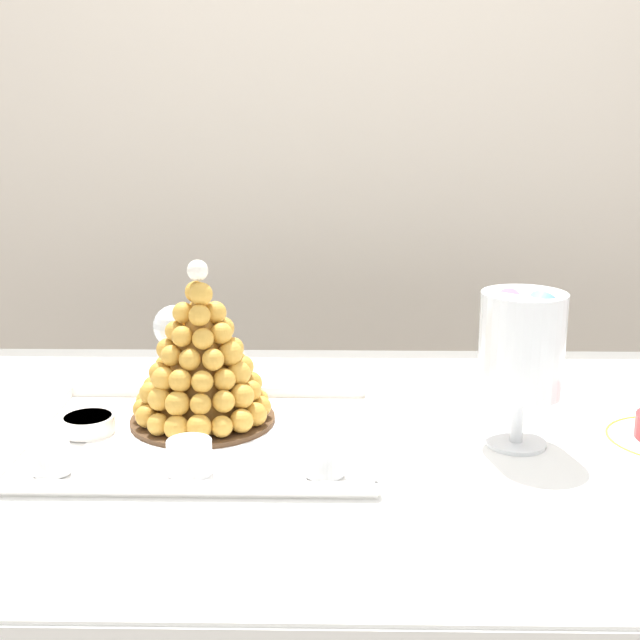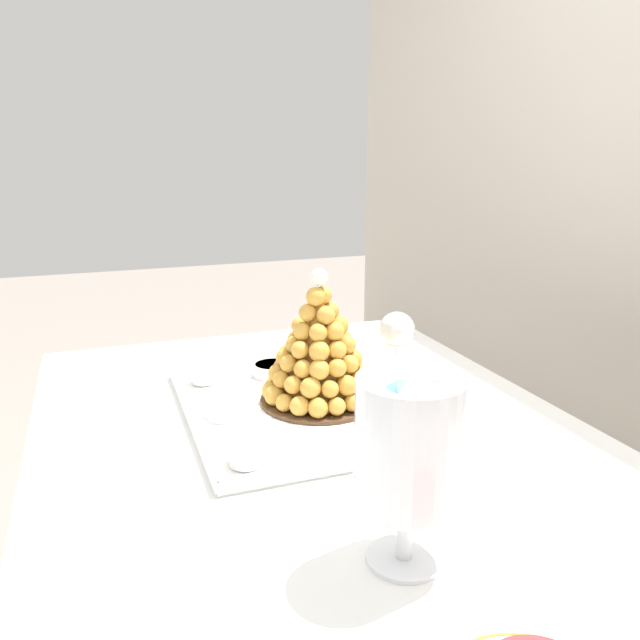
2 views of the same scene
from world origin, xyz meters
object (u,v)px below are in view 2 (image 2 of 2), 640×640
object	(u,v)px
dessert_cup_left	(204,372)
macaron_goblet	(408,445)
wine_glass	(397,332)
dessert_cup_mid_left	(223,406)
croquembouche	(319,352)
creme_brulee_ramekin	(271,369)
dessert_cup_centre	(246,448)
serving_tray	(289,408)

from	to	relation	value
dessert_cup_left	macaron_goblet	world-z (taller)	macaron_goblet
dessert_cup_left	wine_glass	xyz separation A→B (m)	(0.10, 0.41, 0.07)
dessert_cup_mid_left	wine_glass	size ratio (longest dim) A/B	0.42
croquembouche	creme_brulee_ramekin	distance (m)	0.20
dessert_cup_centre	serving_tray	bearing A→B (deg)	145.64
dessert_cup_left	dessert_cup_centre	distance (m)	0.38
dessert_cup_mid_left	creme_brulee_ramekin	bearing A→B (deg)	142.00
dessert_cup_left	dessert_cup_mid_left	size ratio (longest dim) A/B	0.83
dessert_cup_mid_left	croquembouche	bearing A→B (deg)	93.27
wine_glass	dessert_cup_mid_left	bearing A→B (deg)	-77.09
creme_brulee_ramekin	wine_glass	xyz separation A→B (m)	(0.09, 0.26, 0.08)
serving_tray	macaron_goblet	xyz separation A→B (m)	(0.49, -0.00, 0.15)
dessert_cup_left	wine_glass	world-z (taller)	wine_glass
croquembouche	macaron_goblet	distance (m)	0.50
dessert_cup_mid_left	dessert_cup_centre	distance (m)	0.19
creme_brulee_ramekin	wine_glass	distance (m)	0.29
croquembouche	serving_tray	bearing A→B (deg)	-83.05
serving_tray	wine_glass	world-z (taller)	wine_glass
croquembouche	dessert_cup_mid_left	size ratio (longest dim) A/B	4.19
croquembouche	dessert_cup_left	world-z (taller)	croquembouche
serving_tray	dessert_cup_left	size ratio (longest dim) A/B	10.12
croquembouche	wine_glass	world-z (taller)	croquembouche
creme_brulee_ramekin	wine_glass	world-z (taller)	wine_glass
dessert_cup_left	croquembouche	bearing A→B (deg)	47.17
macaron_goblet	wine_glass	size ratio (longest dim) A/B	1.69
dessert_cup_left	macaron_goblet	bearing A→B (deg)	10.75
croquembouche	macaron_goblet	xyz separation A→B (m)	(0.49, -0.07, 0.05)
macaron_goblet	wine_glass	xyz separation A→B (m)	(-0.58, 0.28, -0.05)
croquembouche	dessert_cup_centre	xyz separation A→B (m)	(0.20, -0.20, -0.07)
croquembouche	macaron_goblet	size ratio (longest dim) A/B	1.04
dessert_cup_mid_left	creme_brulee_ramekin	world-z (taller)	dessert_cup_mid_left
dessert_cup_mid_left	wine_glass	bearing A→B (deg)	102.91
serving_tray	dessert_cup_mid_left	size ratio (longest dim) A/B	8.38
serving_tray	dessert_cup_mid_left	world-z (taller)	dessert_cup_mid_left
serving_tray	wine_glass	size ratio (longest dim) A/B	3.52
croquembouche	dessert_cup_mid_left	distance (m)	0.21
dessert_cup_centre	wine_glass	xyz separation A→B (m)	(-0.28, 0.41, 0.07)
macaron_goblet	croquembouche	bearing A→B (deg)	172.15
croquembouche	dessert_cup_mid_left	bearing A→B (deg)	-86.73
creme_brulee_ramekin	macaron_goblet	size ratio (longest dim) A/B	0.32
serving_tray	wine_glass	bearing A→B (deg)	108.07
macaron_goblet	dessert_cup_centre	bearing A→B (deg)	-156.43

